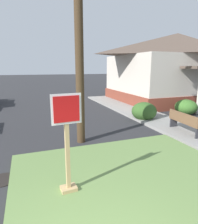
% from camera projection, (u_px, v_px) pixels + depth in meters
% --- Properties ---
extents(grass_corner_patch, '(5.93, 5.89, 0.08)m').
position_uv_depth(grass_corner_patch, '(142.00, 189.00, 4.72)').
color(grass_corner_patch, '#668447').
rests_on(grass_corner_patch, ground).
extents(sidewalk_strip, '(2.20, 19.11, 0.12)m').
position_uv_depth(sidewalk_strip, '(161.00, 121.00, 10.49)').
color(sidewalk_strip, gray).
rests_on(sidewalk_strip, ground).
extents(stop_sign, '(0.65, 0.31, 2.24)m').
position_uv_depth(stop_sign, '(67.00, 147.00, 4.37)').
color(stop_sign, tan).
rests_on(stop_sign, grass_corner_patch).
extents(manhole_cover, '(0.70, 0.70, 0.02)m').
position_uv_depth(manhole_cover, '(3.00, 180.00, 5.15)').
color(manhole_cover, black).
rests_on(manhole_cover, ground).
extents(street_bench, '(0.55, 1.82, 0.85)m').
position_uv_depth(street_bench, '(185.00, 121.00, 8.49)').
color(street_bench, brown).
rests_on(street_bench, sidewalk_strip).
extents(utility_pole, '(1.57, 0.31, 9.25)m').
position_uv_depth(utility_pole, '(78.00, 8.00, 6.75)').
color(utility_pole, '#42301E').
rests_on(utility_pole, ground).
extents(corner_house, '(10.43, 8.77, 5.58)m').
position_uv_depth(corner_house, '(175.00, 67.00, 16.99)').
color(corner_house, brown).
rests_on(corner_house, ground).
extents(shrub_near_porch, '(1.32, 1.32, 0.93)m').
position_uv_depth(shrub_near_porch, '(186.00, 107.00, 12.20)').
color(shrub_near_porch, '#3B6928').
rests_on(shrub_near_porch, ground).
extents(shrub_by_curb, '(1.35, 1.35, 0.99)m').
position_uv_depth(shrub_by_curb, '(144.00, 111.00, 10.89)').
color(shrub_by_curb, '#345824').
rests_on(shrub_by_curb, ground).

